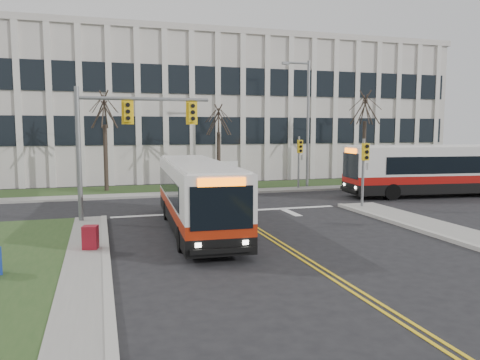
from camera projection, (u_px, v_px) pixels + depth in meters
name	position (u px, v px, depth m)	size (l,w,h in m)	color
ground	(289.00, 250.00, 16.71)	(120.00, 120.00, 0.00)	black
sidewalk_west	(76.00, 329.00, 9.93)	(1.20, 26.00, 0.14)	#9E9B93
sidewalk_cross	(271.00, 190.00, 32.60)	(44.00, 1.60, 0.14)	#9E9B93
building_lawn	(258.00, 186.00, 35.27)	(44.00, 5.00, 0.12)	#2D481F
office_building	(219.00, 112.00, 46.06)	(40.00, 16.00, 12.00)	silver
mast_arm_signal	(117.00, 130.00, 21.46)	(6.11, 0.38, 6.20)	slate
signal_pole_near	(364.00, 163.00, 25.07)	(0.34, 0.39, 3.80)	slate
signal_pole_far	(299.00, 155.00, 33.17)	(0.34, 0.39, 3.80)	slate
streetlight	(306.00, 117.00, 33.88)	(2.15, 0.25, 9.20)	slate
directory_sign	(228.00, 173.00, 33.96)	(1.50, 0.12, 2.00)	slate
tree_left	(104.00, 111.00, 31.53)	(1.80, 1.80, 7.70)	#42352B
tree_mid	(219.00, 121.00, 34.08)	(1.80, 1.80, 6.82)	#42352B
tree_right	(365.00, 109.00, 37.23)	(1.80, 1.80, 8.25)	#42352B
bus_main	(197.00, 197.00, 19.85)	(2.33, 10.76, 2.87)	silver
bus_cross	(438.00, 171.00, 30.14)	(2.61, 12.06, 3.22)	silver
newspaper_box_red	(90.00, 239.00, 16.29)	(0.50, 0.45, 0.95)	#A51525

